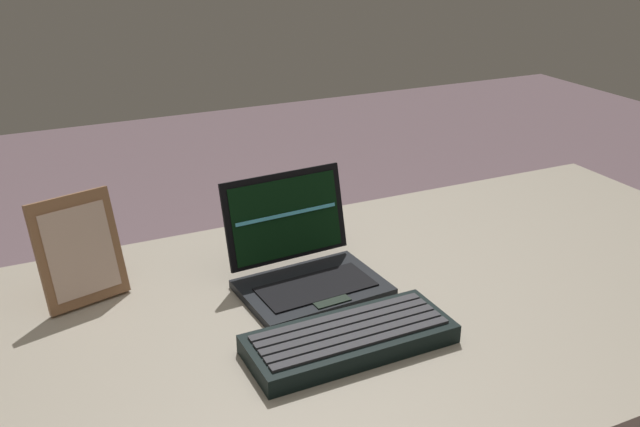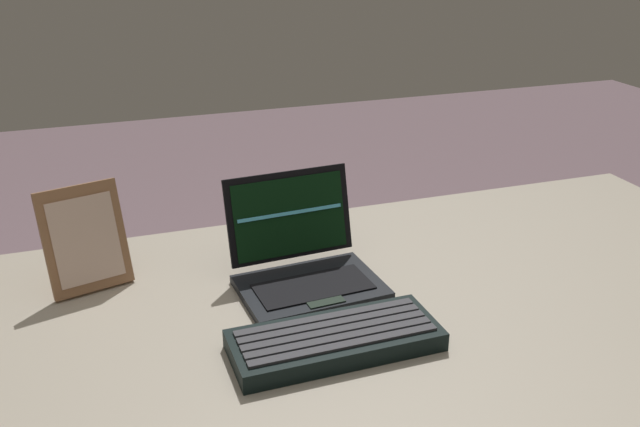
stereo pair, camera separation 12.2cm
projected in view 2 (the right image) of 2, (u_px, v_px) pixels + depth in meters
The scene contains 4 objects.
desk at pixel (369, 334), 1.23m from camera, with size 1.70×0.83×0.72m.
laptop_front at pixel (304, 265), 1.26m from camera, with size 0.26×0.23×0.19m.
external_keyboard at pixel (335, 340), 1.08m from camera, with size 0.33×0.13×0.03m.
photo_frame at pixel (85, 239), 1.23m from camera, with size 0.15×0.09×0.19m.
Camera 2 is at (-0.42, -0.96, 1.34)m, focal length 39.20 mm.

